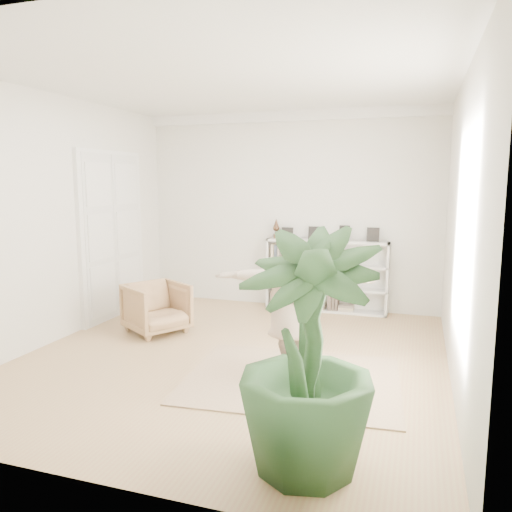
{
  "coord_description": "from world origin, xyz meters",
  "views": [
    {
      "loc": [
        2.3,
        -6.04,
        2.36
      ],
      "look_at": [
        0.19,
        0.4,
        1.33
      ],
      "focal_mm": 35.0,
      "sensor_mm": 36.0,
      "label": 1
    }
  ],
  "objects_px": {
    "bookshelf": "(326,276)",
    "houseplant": "(307,353)",
    "rocker_board": "(292,375)",
    "armchair": "(157,308)",
    "person": "(293,309)"
  },
  "relations": [
    {
      "from": "bookshelf",
      "to": "rocker_board",
      "type": "relative_size",
      "value": 4.42
    },
    {
      "from": "bookshelf",
      "to": "houseplant",
      "type": "xyz_separation_m",
      "value": [
        0.76,
        -5.11,
        0.36
      ]
    },
    {
      "from": "armchair",
      "to": "rocker_board",
      "type": "distance_m",
      "value": 2.77
    },
    {
      "from": "rocker_board",
      "to": "houseplant",
      "type": "distance_m",
      "value": 2.07
    },
    {
      "from": "rocker_board",
      "to": "person",
      "type": "height_order",
      "value": "person"
    },
    {
      "from": "bookshelf",
      "to": "houseplant",
      "type": "distance_m",
      "value": 5.18
    },
    {
      "from": "bookshelf",
      "to": "person",
      "type": "distance_m",
      "value": 3.36
    },
    {
      "from": "armchair",
      "to": "bookshelf",
      "type": "bearing_deg",
      "value": -14.71
    },
    {
      "from": "armchair",
      "to": "person",
      "type": "height_order",
      "value": "person"
    },
    {
      "from": "armchair",
      "to": "houseplant",
      "type": "height_order",
      "value": "houseplant"
    },
    {
      "from": "bookshelf",
      "to": "armchair",
      "type": "relative_size",
      "value": 2.55
    },
    {
      "from": "rocker_board",
      "to": "houseplant",
      "type": "bearing_deg",
      "value": -77.66
    },
    {
      "from": "bookshelf",
      "to": "person",
      "type": "xyz_separation_m",
      "value": [
        0.21,
        -3.34,
        0.24
      ]
    },
    {
      "from": "rocker_board",
      "to": "person",
      "type": "distance_m",
      "value": 0.81
    },
    {
      "from": "rocker_board",
      "to": "bookshelf",
      "type": "bearing_deg",
      "value": 88.64
    }
  ]
}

